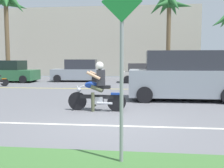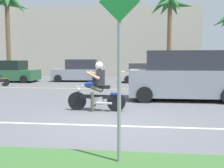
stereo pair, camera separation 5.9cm
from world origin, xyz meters
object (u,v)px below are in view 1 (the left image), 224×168
object	(u,v)px
motorcyclist	(97,90)
parked_car_0	(11,72)
suv_nearby	(183,76)
palm_tree_1	(6,8)
parked_car_3	(209,72)
street_sign	(122,57)
parked_car_2	(145,73)
palm_tree_2	(169,9)
parked_car_1	(79,71)

from	to	relation	value
motorcyclist	parked_car_0	xyz separation A→B (m)	(-8.35, 10.16, 0.07)
suv_nearby	palm_tree_1	size ratio (longest dim) A/B	0.62
parked_car_3	street_sign	xyz separation A→B (m)	(-5.58, -16.15, 1.02)
suv_nearby	parked_car_2	bearing A→B (deg)	100.17
parked_car_2	palm_tree_2	world-z (taller)	palm_tree_2
motorcyclist	street_sign	size ratio (longest dim) A/B	0.68
suv_nearby	motorcyclist	bearing A→B (deg)	-140.17
parked_car_3	palm_tree_2	size ratio (longest dim) A/B	0.56
motorcyclist	palm_tree_2	distance (m)	14.75
suv_nearby	parked_car_3	size ratio (longest dim) A/B	1.19
motorcyclist	parked_car_1	world-z (taller)	parked_car_1
parked_car_1	street_sign	xyz separation A→B (m)	(4.40, -15.45, 0.95)
motorcyclist	palm_tree_1	world-z (taller)	palm_tree_1
palm_tree_2	street_sign	xyz separation A→B (m)	(-2.60, -17.62, -4.03)
palm_tree_1	suv_nearby	bearing A→B (deg)	-38.21
motorcyclist	parked_car_1	xyz separation A→B (m)	(-3.29, 11.18, 0.10)
parked_car_2	palm_tree_2	size ratio (longest dim) A/B	0.54
suv_nearby	parked_car_2	xyz separation A→B (m)	(-1.46, 8.12, -0.32)
motorcyclist	parked_car_2	world-z (taller)	motorcyclist
suv_nearby	street_sign	size ratio (longest dim) A/B	1.61
parked_car_1	parked_car_3	world-z (taller)	parked_car_1
parked_car_3	motorcyclist	bearing A→B (deg)	-119.36
parked_car_1	parked_car_2	distance (m)	5.07
motorcyclist	suv_nearby	distance (m)	4.20
parked_car_1	parked_car_3	distance (m)	10.00
motorcyclist	suv_nearby	bearing A→B (deg)	39.83
parked_car_2	palm_tree_2	distance (m)	6.02
parked_car_2	parked_car_3	distance (m)	5.04
parked_car_1	palm_tree_2	xyz separation A→B (m)	(6.99, 2.16, 4.98)
parked_car_1	palm_tree_2	world-z (taller)	palm_tree_2
suv_nearby	parked_car_1	xyz separation A→B (m)	(-6.51, 8.49, -0.20)
motorcyclist	parked_car_3	world-z (taller)	motorcyclist
parked_car_0	parked_car_3	distance (m)	15.13
parked_car_2	parked_car_1	bearing A→B (deg)	175.75
parked_car_1	parked_car_0	bearing A→B (deg)	-168.66
parked_car_0	street_sign	distance (m)	17.28
parked_car_2	suv_nearby	bearing A→B (deg)	-79.83
suv_nearby	parked_car_0	size ratio (longest dim) A/B	1.20
parked_car_2	parked_car_0	bearing A→B (deg)	-176.38
parked_car_1	parked_car_2	xyz separation A→B (m)	(5.05, -0.37, -0.12)
suv_nearby	parked_car_3	bearing A→B (deg)	69.35
palm_tree_1	palm_tree_2	distance (m)	13.91
suv_nearby	parked_car_1	size ratio (longest dim) A/B	1.13
parked_car_1	street_sign	size ratio (longest dim) A/B	1.43
parked_car_0	parked_car_1	distance (m)	5.16
parked_car_2	parked_car_3	bearing A→B (deg)	12.31
parked_car_2	motorcyclist	bearing A→B (deg)	-99.25
parked_car_2	parked_car_3	xyz separation A→B (m)	(4.92, 1.07, 0.04)
street_sign	parked_car_0	bearing A→B (deg)	123.22
parked_car_0	palm_tree_1	xyz separation A→B (m)	(-1.85, 3.08, 5.44)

